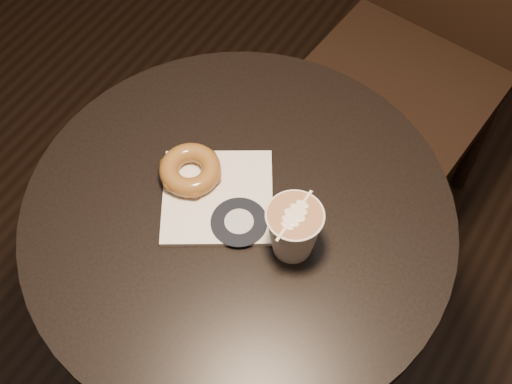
% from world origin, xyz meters
% --- Properties ---
extents(cafe_table, '(0.70, 0.70, 0.75)m').
position_xyz_m(cafe_table, '(0.00, 0.00, 0.55)').
color(cafe_table, black).
rests_on(cafe_table, ground).
extents(chair, '(0.45, 0.45, 1.07)m').
position_xyz_m(chair, '(0.04, 0.72, 0.60)').
color(chair, black).
rests_on(chair, ground).
extents(pastry_bag, '(0.24, 0.24, 0.01)m').
position_xyz_m(pastry_bag, '(-0.04, 0.01, 0.75)').
color(pastry_bag, white).
rests_on(pastry_bag, cafe_table).
extents(doughnut, '(0.10, 0.10, 0.03)m').
position_xyz_m(doughnut, '(-0.10, 0.01, 0.77)').
color(doughnut, brown).
rests_on(doughnut, pastry_bag).
extents(latte_cup, '(0.09, 0.09, 0.10)m').
position_xyz_m(latte_cup, '(0.10, -0.01, 0.80)').
color(latte_cup, silver).
rests_on(latte_cup, cafe_table).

